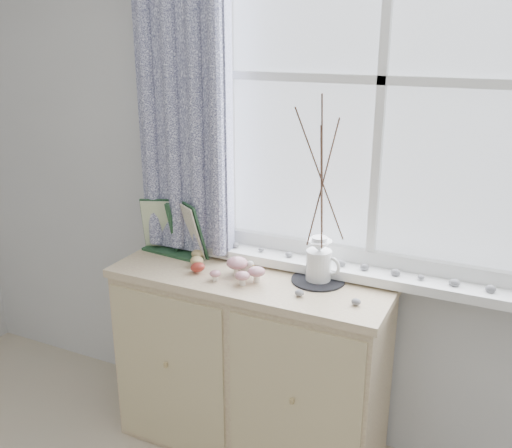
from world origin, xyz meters
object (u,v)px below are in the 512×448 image
toadstool_cluster (241,269)px  botanical_book (171,229)px  twig_pitcher (322,175)px  sideboard (250,363)px

toadstool_cluster → botanical_book: bearing=166.7°
botanical_book → toadstool_cluster: (0.40, -0.10, -0.08)m
botanical_book → twig_pitcher: twig_pitcher is taller
toadstool_cluster → twig_pitcher: bearing=22.4°
twig_pitcher → sideboard: bearing=-148.4°
sideboard → toadstool_cluster: bearing=-107.3°
sideboard → twig_pitcher: (0.28, 0.07, 0.87)m
sideboard → botanical_book: botanical_book is taller
sideboard → botanical_book: 0.70m
botanical_book → toadstool_cluster: botanical_book is taller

